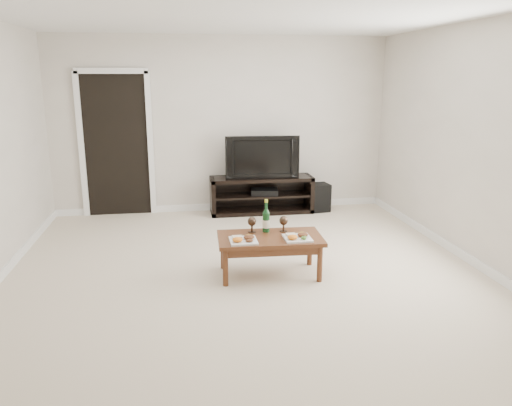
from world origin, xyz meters
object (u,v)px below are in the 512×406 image
Objects in this scene: subwoofer at (319,197)px; coffee_table at (270,256)px; media_console at (261,195)px; television at (262,156)px.

coffee_table is at bearing -124.82° from subwoofer.
subwoofer is at bearing 63.15° from coffee_table.
media_console is 0.89m from subwoofer.
coffee_table is at bearing -94.31° from television.
television is (0.00, 0.00, 0.59)m from media_console.
subwoofer is at bearing -3.32° from media_console.
subwoofer is 0.40× the size of coffee_table.
media_console is 1.41× the size of television.
subwoofer is (0.89, -0.05, -0.65)m from television.
television is 2.56× the size of subwoofer.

